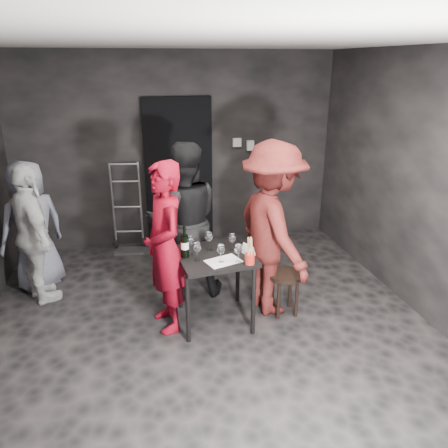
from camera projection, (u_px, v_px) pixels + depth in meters
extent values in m
cube|color=black|center=(210.00, 333.00, 4.35)|extent=(4.50, 5.00, 0.02)
cube|color=silver|center=(207.00, 40.00, 3.41)|extent=(4.50, 5.00, 0.02)
cube|color=black|center=(178.00, 151.00, 6.17)|extent=(4.50, 0.04, 2.70)
cube|color=black|center=(330.00, 410.00, 1.59)|extent=(4.50, 0.04, 2.70)
cube|color=black|center=(432.00, 189.00, 4.32)|extent=(0.04, 5.00, 2.70)
cube|color=black|center=(179.00, 173.00, 6.22)|extent=(0.95, 0.10, 2.10)
cube|color=#B7B7B2|center=(237.00, 142.00, 6.26)|extent=(0.12, 0.06, 0.12)
cube|color=#B7B7B2|center=(250.00, 145.00, 6.31)|extent=(0.10, 0.06, 0.14)
cylinder|color=#B2B2B7|center=(113.00, 208.00, 6.07)|extent=(0.03, 0.03, 1.26)
cylinder|color=#B2B2B7|center=(141.00, 206.00, 6.14)|extent=(0.03, 0.03, 1.26)
cube|color=#B2B2B7|center=(130.00, 251.00, 6.20)|extent=(0.42, 0.23, 0.03)
cylinder|color=black|center=(117.00, 243.00, 6.29)|extent=(0.04, 0.16, 0.16)
cylinder|color=black|center=(143.00, 241.00, 6.36)|extent=(0.04, 0.16, 0.16)
cube|color=black|center=(214.00, 256.00, 4.32)|extent=(0.72, 0.72, 0.04)
cylinder|color=black|center=(188.00, 309.00, 4.10)|extent=(0.04, 0.04, 0.71)
cylinder|color=black|center=(253.00, 302.00, 4.23)|extent=(0.04, 0.04, 0.71)
cylinder|color=black|center=(180.00, 278.00, 4.69)|extent=(0.04, 0.04, 0.71)
cylinder|color=black|center=(238.00, 273.00, 4.81)|extent=(0.04, 0.04, 0.71)
cylinder|color=black|center=(285.00, 275.00, 4.55)|extent=(0.37, 0.37, 0.04)
cylinder|color=black|center=(290.00, 290.00, 4.75)|extent=(0.04, 0.04, 0.41)
cylinder|color=black|center=(273.00, 292.00, 4.71)|extent=(0.04, 0.04, 0.41)
cylinder|color=black|center=(278.00, 301.00, 4.53)|extent=(0.04, 0.04, 0.41)
cylinder|color=black|center=(297.00, 299.00, 4.57)|extent=(0.04, 0.04, 0.41)
imported|color=maroon|center=(164.00, 237.00, 4.16)|extent=(0.61, 0.79, 1.94)
imported|color=black|center=(184.00, 208.00, 4.78)|extent=(1.01, 0.57, 2.07)
imported|color=maroon|center=(273.00, 211.00, 4.42)|extent=(0.93, 1.55, 2.24)
imported|color=silver|center=(33.00, 232.00, 4.69)|extent=(0.85, 1.06, 1.63)
imported|color=slate|center=(32.00, 225.00, 5.01)|extent=(0.85, 0.78, 1.55)
cube|color=white|center=(223.00, 261.00, 4.16)|extent=(0.37, 0.31, 0.00)
cylinder|color=black|center=(185.00, 246.00, 4.22)|extent=(0.08, 0.08, 0.22)
cylinder|color=black|center=(184.00, 231.00, 4.16)|extent=(0.03, 0.03, 0.09)
cylinder|color=white|center=(185.00, 245.00, 4.22)|extent=(0.08, 0.08, 0.07)
cylinder|color=red|center=(250.00, 259.00, 4.10)|extent=(0.09, 0.09, 0.10)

